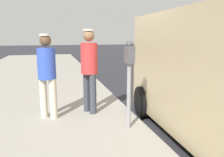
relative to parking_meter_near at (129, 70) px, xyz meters
name	(u,v)px	position (x,y,z in m)	size (l,w,h in m)	color
ground_plane	(176,116)	(-1.35, -0.71, -1.18)	(80.00, 80.00, 0.00)	#2D2D33
sidewalk_slab	(5,129)	(2.15, -0.71, -1.11)	(5.00, 32.00, 0.15)	#9E998E
parking_meter_near	(129,70)	(0.00, 0.00, 0.00)	(0.14, 0.18, 1.52)	gray
pedestrian_in_red	(89,66)	(0.52, -1.01, -0.03)	(0.34, 0.34, 1.73)	#383D47
pedestrian_in_blue	(47,71)	(1.35, -0.88, -0.10)	(0.34, 0.34, 1.64)	beige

